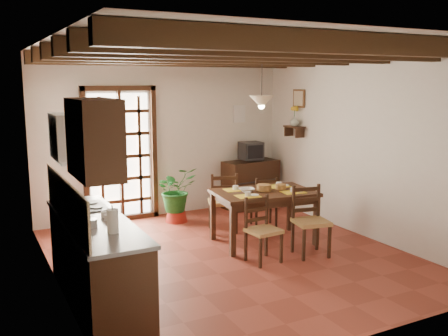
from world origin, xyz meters
TOP-DOWN VIEW (x-y plane):
  - ground_plane at (0.00, 0.00)m, footprint 5.00×5.00m
  - room_shell at (0.00, 0.00)m, footprint 4.52×5.02m
  - ceiling_beams at (0.00, 0.00)m, footprint 4.50×4.34m
  - french_door at (-0.80, 2.45)m, footprint 1.26×0.11m
  - kitchen_counter at (-1.96, -0.60)m, footprint 0.64×2.25m
  - upper_cabinet at (-2.08, -1.30)m, footprint 0.35×0.80m
  - range_hood at (-2.05, -0.05)m, footprint 0.38×0.60m
  - counter_items at (-1.95, -0.51)m, footprint 0.50×1.43m
  - dining_table at (0.71, 0.31)m, footprint 1.52×1.07m
  - chair_near_left at (0.27, -0.37)m, footprint 0.43×0.41m
  - chair_near_right at (0.99, -0.45)m, footprint 0.51×0.49m
  - chair_far_left at (0.43, 1.08)m, footprint 0.56×0.55m
  - chair_far_right at (1.14, 1.00)m, footprint 0.47×0.46m
  - table_setting at (0.71, 0.31)m, footprint 1.04×0.69m
  - table_bowl at (0.46, 0.39)m, footprint 0.25×0.25m
  - sideboard at (1.61, 2.23)m, footprint 1.09×0.58m
  - crt_tv at (1.61, 2.22)m, footprint 0.39×0.37m
  - fuse_box at (1.50, 2.48)m, footprint 0.25×0.03m
  - plant_pot at (-0.01, 1.93)m, footprint 0.38×0.38m
  - potted_plant at (-0.01, 1.93)m, footprint 1.92×1.70m
  - wall_shelf at (2.14, 1.60)m, footprint 0.20×0.42m
  - shelf_vase at (2.14, 1.60)m, footprint 0.15×0.15m
  - shelf_flowers at (2.14, 1.60)m, footprint 0.14×0.14m
  - framed_picture at (2.22, 1.60)m, footprint 0.03×0.32m
  - pendant_lamp at (0.71, 0.41)m, footprint 0.36×0.36m

SIDE VIEW (x-z plane):
  - ground_plane at x=0.00m, z-range 0.00..0.00m
  - plant_pot at x=-0.01m, z-range -0.01..0.23m
  - chair_far_right at x=1.14m, z-range -0.16..0.68m
  - chair_near_left at x=0.27m, z-range -0.16..0.70m
  - chair_near_right at x=0.99m, z-range -0.18..0.77m
  - chair_far_left at x=0.43m, z-range -0.18..0.78m
  - sideboard at x=1.61m, z-range 0.00..0.89m
  - kitchen_counter at x=-1.96m, z-range -0.22..1.16m
  - potted_plant at x=-0.01m, z-range -0.41..1.55m
  - dining_table at x=0.71m, z-range 0.29..1.06m
  - table_bowl at x=0.46m, z-range 0.77..0.83m
  - table_setting at x=0.71m, z-range 0.77..0.87m
  - counter_items at x=-1.95m, z-range 0.83..1.08m
  - crt_tv at x=1.61m, z-range 0.91..1.24m
  - french_door at x=-0.80m, z-range 0.02..2.34m
  - wall_shelf at x=2.14m, z-range 1.41..1.61m
  - shelf_vase at x=2.14m, z-range 1.57..1.73m
  - range_hood at x=-2.05m, z-range 1.46..2.00m
  - fuse_box at x=1.50m, z-range 1.59..1.91m
  - room_shell at x=0.00m, z-range 0.41..3.22m
  - upper_cabinet at x=-2.08m, z-range 1.50..2.20m
  - shelf_flowers at x=2.14m, z-range 1.68..2.04m
  - framed_picture at x=2.22m, z-range 1.89..2.21m
  - pendant_lamp at x=0.71m, z-range 1.66..2.50m
  - ceiling_beams at x=0.00m, z-range 2.59..2.79m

